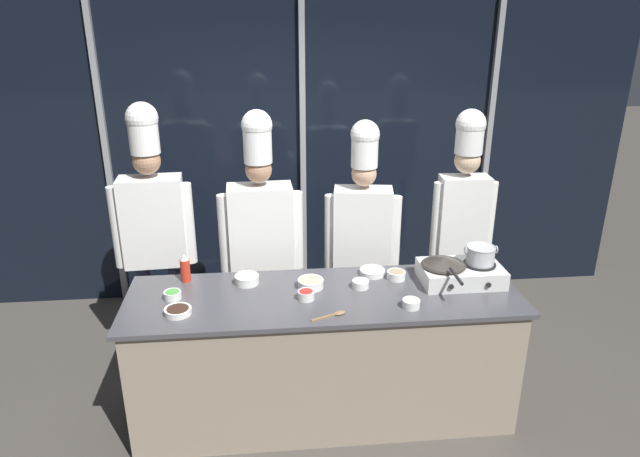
{
  "coord_description": "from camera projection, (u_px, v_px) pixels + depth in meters",
  "views": [
    {
      "loc": [
        -0.34,
        -3.18,
        2.58
      ],
      "look_at": [
        0.0,
        0.25,
        1.24
      ],
      "focal_mm": 32.0,
      "sensor_mm": 36.0,
      "label": 1
    }
  ],
  "objects": [
    {
      "name": "portable_stove",
      "position": [
        461.0,
        273.0,
        3.75
      ],
      "size": [
        0.53,
        0.36,
        0.13
      ],
      "color": "silver",
      "rests_on": "demo_counter"
    },
    {
      "name": "prep_bowl_noodles",
      "position": [
        411.0,
        303.0,
        3.43
      ],
      "size": [
        0.11,
        0.11,
        0.05
      ],
      "color": "white",
      "rests_on": "demo_counter"
    },
    {
      "name": "chef_head",
      "position": [
        153.0,
        220.0,
        4.11
      ],
      "size": [
        0.58,
        0.25,
        2.0
      ],
      "rotation": [
        0.0,
        0.0,
        3.2
      ],
      "color": "#2D3856",
      "rests_on": "ground_plane"
    },
    {
      "name": "window_wall_back",
      "position": [
        303.0,
        154.0,
        5.13
      ],
      "size": [
        6.0,
        0.09,
        2.7
      ],
      "color": "black",
      "rests_on": "ground_plane"
    },
    {
      "name": "chef_pastry",
      "position": [
        463.0,
        211.0,
        4.25
      ],
      "size": [
        0.48,
        0.21,
        1.92
      ],
      "rotation": [
        0.0,
        0.0,
        3.09
      ],
      "color": "#232326",
      "rests_on": "ground_plane"
    },
    {
      "name": "prep_bowl_onion",
      "position": [
        361.0,
        284.0,
        3.67
      ],
      "size": [
        0.11,
        0.11,
        0.05
      ],
      "color": "white",
      "rests_on": "demo_counter"
    },
    {
      "name": "prep_bowl_scallions",
      "position": [
        172.0,
        294.0,
        3.54
      ],
      "size": [
        0.11,
        0.11,
        0.05
      ],
      "color": "white",
      "rests_on": "demo_counter"
    },
    {
      "name": "prep_bowl_soy_glaze",
      "position": [
        178.0,
        311.0,
        3.36
      ],
      "size": [
        0.16,
        0.16,
        0.04
      ],
      "color": "white",
      "rests_on": "demo_counter"
    },
    {
      "name": "prep_bowl_rice",
      "position": [
        247.0,
        279.0,
        3.73
      ],
      "size": [
        0.16,
        0.16,
        0.06
      ],
      "color": "white",
      "rests_on": "demo_counter"
    },
    {
      "name": "demo_counter",
      "position": [
        324.0,
        354.0,
        3.76
      ],
      "size": [
        2.49,
        0.77,
        0.89
      ],
      "color": "gray",
      "rests_on": "ground_plane"
    },
    {
      "name": "prep_bowl_mushrooms",
      "position": [
        396.0,
        275.0,
        3.79
      ],
      "size": [
        0.12,
        0.12,
        0.06
      ],
      "color": "white",
      "rests_on": "demo_counter"
    },
    {
      "name": "ground_plane",
      "position": [
        324.0,
        410.0,
        3.92
      ],
      "size": [
        24.0,
        24.0,
        0.0
      ],
      "primitive_type": "plane",
      "color": "#47423D"
    },
    {
      "name": "chef_line",
      "position": [
        362.0,
        228.0,
        4.19
      ],
      "size": [
        0.55,
        0.28,
        1.86
      ],
      "rotation": [
        0.0,
        0.0,
        2.98
      ],
      "color": "#232326",
      "rests_on": "ground_plane"
    },
    {
      "name": "stock_pot",
      "position": [
        481.0,
        254.0,
        3.71
      ],
      "size": [
        0.21,
        0.19,
        0.12
      ],
      "color": "#B7BABF",
      "rests_on": "portable_stove"
    },
    {
      "name": "prep_bowl_bell_pepper",
      "position": [
        306.0,
        294.0,
        3.52
      ],
      "size": [
        0.11,
        0.11,
        0.06
      ],
      "color": "white",
      "rests_on": "demo_counter"
    },
    {
      "name": "frying_pan",
      "position": [
        444.0,
        262.0,
        3.7
      ],
      "size": [
        0.29,
        0.5,
        0.05
      ],
      "color": "#38332D",
      "rests_on": "portable_stove"
    },
    {
      "name": "squeeze_bottle_chili",
      "position": [
        185.0,
        268.0,
        3.74
      ],
      "size": [
        0.06,
        0.06,
        0.19
      ],
      "color": "red",
      "rests_on": "demo_counter"
    },
    {
      "name": "serving_spoon_slotted",
      "position": [
        335.0,
        314.0,
        3.35
      ],
      "size": [
        0.22,
        0.11,
        0.02
      ],
      "color": "olive",
      "rests_on": "demo_counter"
    },
    {
      "name": "prep_bowl_chicken",
      "position": [
        372.0,
        271.0,
        3.86
      ],
      "size": [
        0.17,
        0.17,
        0.04
      ],
      "color": "white",
      "rests_on": "demo_counter"
    },
    {
      "name": "prep_bowl_ginger",
      "position": [
        311.0,
        283.0,
        3.68
      ],
      "size": [
        0.17,
        0.17,
        0.06
      ],
      "color": "white",
      "rests_on": "demo_counter"
    },
    {
      "name": "chef_sous",
      "position": [
        261.0,
        228.0,
        4.11
      ],
      "size": [
        0.6,
        0.25,
        1.95
      ],
      "rotation": [
        0.0,
        0.0,
        3.18
      ],
      "color": "#4C4C51",
      "rests_on": "ground_plane"
    }
  ]
}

